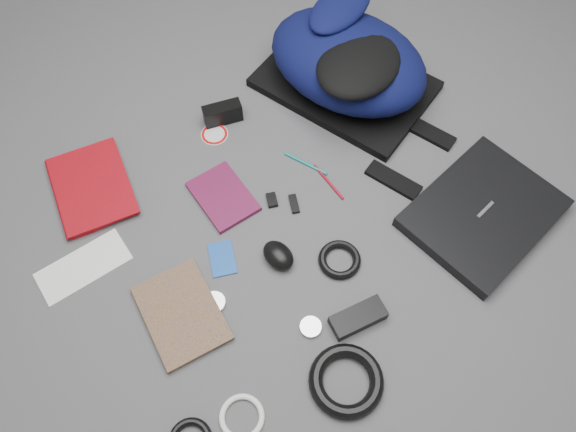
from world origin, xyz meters
TOP-DOWN VIEW (x-y plane):
  - ground at (0.00, 0.00)m, footprint 4.00×4.00m
  - backpack at (0.40, 0.28)m, footprint 0.53×0.63m
  - laptop at (0.43, -0.28)m, footprint 0.42×0.36m
  - textbook_red at (-0.48, 0.39)m, footprint 0.24×0.29m
  - comic_book at (-0.44, -0.07)m, footprint 0.19×0.25m
  - envelope at (-0.50, 0.18)m, footprint 0.23×0.11m
  - dvd_case at (-0.11, 0.15)m, footprint 0.13×0.18m
  - compact_camera at (0.03, 0.38)m, footprint 0.12×0.07m
  - sticker_disc at (-0.02, 0.35)m, footprint 0.09×0.09m
  - pen_teal at (0.14, 0.12)m, footprint 0.06×0.13m
  - pen_red at (0.16, 0.03)m, footprint 0.01×0.13m
  - id_badge at (-0.20, -0.00)m, footprint 0.09×0.11m
  - usb_black at (0.04, 0.03)m, footprint 0.04×0.06m
  - key_fob at (-0.00, 0.07)m, footprint 0.04×0.05m
  - mouse at (-0.08, -0.08)m, footprint 0.08×0.10m
  - headphone_left at (-0.28, -0.09)m, footprint 0.07×0.07m
  - headphone_right at (-0.12, -0.27)m, footprint 0.06×0.06m
  - cable_coil at (0.04, -0.17)m, footprint 0.14×0.14m
  - power_brick at (-0.02, -0.32)m, footprint 0.14×0.08m
  - power_cord_coil at (-0.13, -0.42)m, footprint 0.18×0.18m
  - white_cable_coil at (-0.36, -0.36)m, footprint 0.13×0.13m

SIDE VIEW (x-z plane):
  - ground at x=0.00m, z-range 0.00..0.00m
  - sticker_disc at x=-0.02m, z-range 0.00..0.00m
  - envelope at x=-0.50m, z-range 0.00..0.00m
  - id_badge at x=-0.20m, z-range 0.00..0.00m
  - pen_red at x=0.16m, z-range 0.00..0.01m
  - pen_teal at x=0.14m, z-range 0.00..0.01m
  - usb_black at x=0.04m, z-range 0.00..0.01m
  - key_fob at x=0.00m, z-range 0.00..0.01m
  - headphone_right at x=-0.12m, z-range 0.00..0.01m
  - white_cable_coil at x=-0.36m, z-range 0.00..0.01m
  - headphone_left at x=-0.28m, z-range 0.00..0.01m
  - dvd_case at x=-0.11m, z-range 0.00..0.01m
  - comic_book at x=-0.44m, z-range 0.00..0.02m
  - cable_coil at x=0.04m, z-range 0.00..0.02m
  - textbook_red at x=-0.48m, z-range 0.00..0.03m
  - power_brick at x=-0.02m, z-range 0.00..0.03m
  - power_cord_coil at x=-0.13m, z-range 0.00..0.03m
  - laptop at x=0.43m, z-range 0.00..0.04m
  - mouse at x=-0.08m, z-range 0.00..0.05m
  - compact_camera at x=0.03m, z-range 0.00..0.06m
  - backpack at x=0.40m, z-range 0.00..0.22m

